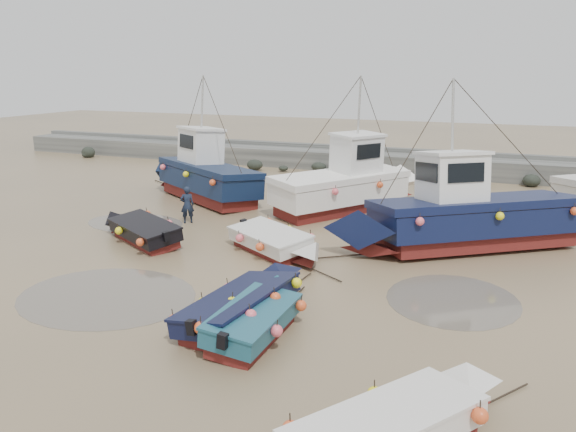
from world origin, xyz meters
name	(u,v)px	position (x,y,z in m)	size (l,w,h in m)	color
ground	(256,297)	(0.00, 0.00, 0.00)	(120.00, 120.00, 0.00)	#917753
seawall	(402,164)	(0.05, 21.99, 0.63)	(60.00, 4.92, 1.50)	slate
puddle_a	(107,296)	(-4.13, -1.61, 0.00)	(5.43, 5.43, 0.01)	#60584D
puddle_b	(453,300)	(5.43, 1.95, 0.00)	(3.82, 3.82, 0.01)	#60584D
puddle_c	(135,223)	(-8.42, 5.47, 0.00)	(4.47, 4.47, 0.01)	#60584D
puddle_d	(410,222)	(2.76, 10.07, 0.00)	(5.98, 5.98, 0.01)	#60584D
dinghy_1	(249,300)	(0.47, -1.42, 0.54)	(2.52, 6.20, 1.43)	maroon
dinghy_2	(258,313)	(1.06, -2.14, 0.56)	(1.92, 5.31, 1.43)	maroon
dinghy_3	(403,421)	(5.32, -5.26, 0.55)	(3.96, 5.28, 1.43)	maroon
dinghy_4	(142,227)	(-6.53, 3.42, 0.55)	(5.48, 3.52, 1.43)	maroon
dinghy_5	(277,240)	(-0.95, 3.81, 0.55)	(5.18, 3.60, 1.43)	maroon
cabin_boat_0	(201,173)	(-8.16, 10.76, 1.35)	(9.08, 6.11, 6.22)	maroon
cabin_boat_1	(350,182)	(-0.37, 11.25, 1.35)	(6.46, 8.88, 6.22)	maroon
cabin_boat_2	(463,215)	(5.15, 7.09, 1.31)	(9.76, 7.54, 6.22)	maroon
person	(188,223)	(-6.29, 6.37, 0.00)	(0.59, 0.39, 1.62)	#161F32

